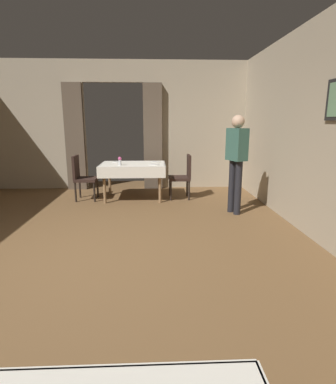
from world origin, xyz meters
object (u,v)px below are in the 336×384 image
flower_vase_mid (120,161)px  plate_mid_d (155,162)px  dining_table_mid (133,168)px  plate_mid_b (117,162)px  person_waiter_by_doorway (236,156)px  chair_mid_right (183,174)px  chair_mid_left (82,176)px  plate_mid_c (154,164)px

flower_vase_mid → plate_mid_d: 0.87m
dining_table_mid → plate_mid_b: plate_mid_b is taller
flower_vase_mid → person_waiter_by_doorway: (2.12, -0.93, 0.18)m
person_waiter_by_doorway → plate_mid_d: bearing=134.8°
chair_mid_right → plate_mid_d: (-0.59, 0.27, 0.24)m
dining_table_mid → plate_mid_d: bearing=28.3°
chair_mid_left → plate_mid_b: bearing=22.5°
plate_mid_d → person_waiter_by_doorway: size_ratio=0.13×
plate_mid_d → dining_table_mid: bearing=-151.7°
chair_mid_right → flower_vase_mid: size_ratio=5.48×
dining_table_mid → person_waiter_by_doorway: bearing=-31.7°
chair_mid_right → flower_vase_mid: chair_mid_right is taller
flower_vase_mid → plate_mid_b: bearing=103.2°
flower_vase_mid → plate_mid_b: 0.49m
plate_mid_b → plate_mid_c: (0.79, -0.43, 0.00)m
chair_mid_right → plate_mid_d: chair_mid_right is taller
chair_mid_right → plate_mid_d: 0.69m
chair_mid_right → plate_mid_c: chair_mid_right is taller
plate_mid_d → person_waiter_by_doorway: 2.01m
plate_mid_c → plate_mid_d: 0.45m
flower_vase_mid → plate_mid_d: flower_vase_mid is taller
dining_table_mid → chair_mid_left: (-1.06, -0.05, -0.15)m
chair_mid_left → plate_mid_c: size_ratio=4.23×
flower_vase_mid → plate_mid_d: size_ratio=0.79×
chair_mid_right → plate_mid_c: bearing=-163.6°
chair_mid_left → chair_mid_right: 2.11m
chair_mid_left → plate_mid_d: bearing=11.4°
chair_mid_left → plate_mid_b: 0.80m
chair_mid_left → flower_vase_mid: 0.89m
flower_vase_mid → plate_mid_c: size_ratio=0.77×
plate_mid_b → person_waiter_by_doorway: 2.64m
flower_vase_mid → chair_mid_left: bearing=167.7°
plate_mid_c → person_waiter_by_doorway: size_ratio=0.13×
chair_mid_right → plate_mid_b: size_ratio=4.84×
person_waiter_by_doorway → plate_mid_c: bearing=146.2°
flower_vase_mid → plate_mid_c: 0.69m
plate_mid_c → plate_mid_d: size_ratio=1.02×
plate_mid_c → chair_mid_left: bearing=174.6°
chair_mid_left → plate_mid_c: bearing=-5.4°
plate_mid_c → plate_mid_d: same height
dining_table_mid → chair_mid_right: (1.06, -0.01, -0.15)m
dining_table_mid → plate_mid_c: (0.44, -0.20, 0.09)m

